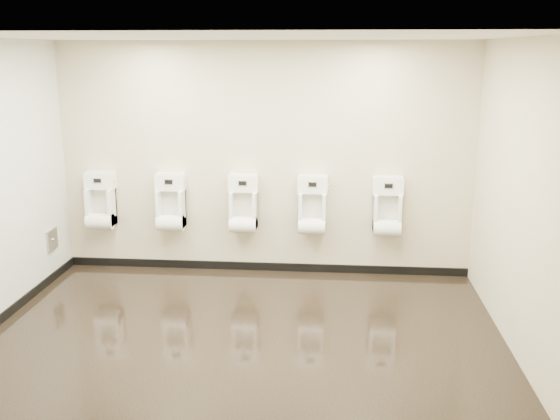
# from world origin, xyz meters

# --- Properties ---
(ground) EXTENTS (5.00, 3.50, 0.00)m
(ground) POSITION_xyz_m (0.00, 0.00, 0.00)
(ground) COLOR black
(ground) RESTS_ON ground
(ceiling) EXTENTS (5.00, 3.50, 0.00)m
(ceiling) POSITION_xyz_m (0.00, 0.00, 2.80)
(ceiling) COLOR silver
(back_wall) EXTENTS (5.00, 0.02, 2.80)m
(back_wall) POSITION_xyz_m (0.00, 1.75, 1.40)
(back_wall) COLOR beige
(back_wall) RESTS_ON ground
(front_wall) EXTENTS (5.00, 0.02, 2.80)m
(front_wall) POSITION_xyz_m (0.00, -1.75, 1.40)
(front_wall) COLOR beige
(front_wall) RESTS_ON ground
(right_wall) EXTENTS (0.02, 3.50, 2.80)m
(right_wall) POSITION_xyz_m (2.50, 0.00, 1.40)
(right_wall) COLOR beige
(right_wall) RESTS_ON ground
(skirting_back) EXTENTS (5.00, 0.02, 0.10)m
(skirting_back) POSITION_xyz_m (0.00, 1.74, 0.05)
(skirting_back) COLOR black
(skirting_back) RESTS_ON ground
(skirting_left) EXTENTS (0.02, 3.50, 0.10)m
(skirting_left) POSITION_xyz_m (-2.49, 0.00, 0.05)
(skirting_left) COLOR black
(skirting_left) RESTS_ON ground
(access_panel) EXTENTS (0.04, 0.25, 0.25)m
(access_panel) POSITION_xyz_m (-2.48, 1.20, 0.50)
(access_panel) COLOR #9E9EA3
(access_panel) RESTS_ON left_wall
(urinal_0) EXTENTS (0.37, 0.28, 0.69)m
(urinal_0) POSITION_xyz_m (-2.02, 1.63, 0.83)
(urinal_0) COLOR white
(urinal_0) RESTS_ON back_wall
(urinal_1) EXTENTS (0.37, 0.28, 0.69)m
(urinal_1) POSITION_xyz_m (-1.14, 1.63, 0.83)
(urinal_1) COLOR white
(urinal_1) RESTS_ON back_wall
(urinal_2) EXTENTS (0.37, 0.28, 0.69)m
(urinal_2) POSITION_xyz_m (-0.24, 1.63, 0.83)
(urinal_2) COLOR white
(urinal_2) RESTS_ON back_wall
(urinal_3) EXTENTS (0.37, 0.28, 0.69)m
(urinal_3) POSITION_xyz_m (0.59, 1.63, 0.83)
(urinal_3) COLOR white
(urinal_3) RESTS_ON back_wall
(urinal_4) EXTENTS (0.37, 0.28, 0.69)m
(urinal_4) POSITION_xyz_m (1.48, 1.63, 0.83)
(urinal_4) COLOR white
(urinal_4) RESTS_ON back_wall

